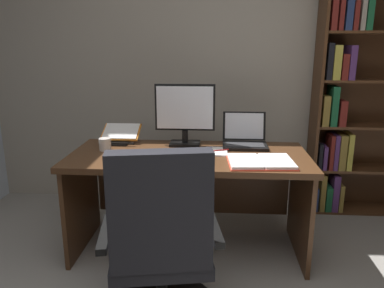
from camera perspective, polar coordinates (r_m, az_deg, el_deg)
wall_back at (r=3.45m, az=3.12°, el=13.58°), size 4.63×0.12×2.73m
desk at (r=2.70m, az=-0.36°, el=-5.01°), size 1.62×0.73×0.72m
bookshelf at (r=3.47m, az=23.49°, el=5.44°), size 0.90×0.28×1.93m
office_chair at (r=1.98m, az=-4.68°, el=-16.31°), size 0.67×0.60×0.99m
monitor at (r=2.75m, az=-1.08°, el=4.40°), size 0.44×0.16×0.45m
laptop at (r=2.79m, az=7.97°, el=0.77°), size 0.32×0.29×0.23m
keyboard at (r=2.44m, az=-1.80°, el=-2.07°), size 0.42×0.15×0.02m
computer_mouse at (r=2.48m, az=-8.71°, el=-1.73°), size 0.06×0.10×0.04m
reading_stand_with_book at (r=2.92m, az=-10.75°, el=1.51°), size 0.28×0.25×0.12m
open_binder at (r=2.40m, az=10.36°, el=-2.64°), size 0.43×0.34×0.02m
notepad at (r=2.61m, az=3.71°, el=-1.14°), size 0.15×0.21×0.01m
pen at (r=2.60m, az=4.15°, el=-0.96°), size 0.13×0.06×0.01m
coffee_mug at (r=2.71m, az=-13.04°, el=-0.03°), size 0.08×0.08×0.09m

